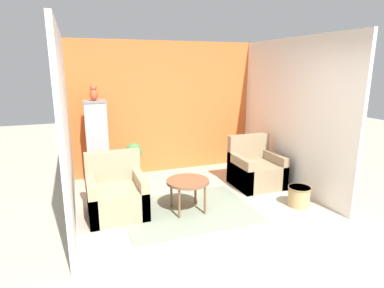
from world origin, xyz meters
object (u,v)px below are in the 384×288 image
Objects in this scene: parrot at (94,93)px; potted_plant at (134,157)px; birdcage at (97,146)px; wicker_basket at (299,196)px; coffee_table at (188,183)px; armchair_right at (255,170)px; armchair_left at (117,196)px.

parrot is 1.38m from potted_plant.
birdcage reaches higher than wicker_basket.
wicker_basket is at bearing -35.02° from birdcage.
coffee_table is 2.33m from parrot.
armchair_right is 2.29m from potted_plant.
potted_plant is (0.50, 1.33, 0.18)m from armchair_left.
parrot reaches higher than coffee_table.
coffee_table is at bearing -71.89° from potted_plant.
potted_plant is at bearing 1.05° from birdcage.
parrot is (-1.16, 1.59, 1.25)m from coffee_table.
birdcage is at bearing 160.02° from armchair_right.
wicker_basket is at bearing -42.26° from potted_plant.
coffee_table is at bearing -53.67° from birdcage.
parrot reaches higher than armchair_left.
parrot reaches higher than wicker_basket.
potted_plant is at bearing 137.74° from wicker_basket.
coffee_table is 1.65m from armchair_right.
parrot is at bearing 90.00° from birdcage.
birdcage is at bearing -178.95° from potted_plant.
armchair_right is (2.55, 0.34, 0.00)m from armchair_left.
armchair_right is at bearing 21.57° from coffee_table.
birdcage is (-0.15, 1.32, 0.46)m from armchair_left.
birdcage is 5.30× the size of parrot.
parrot reaches higher than armchair_right.
armchair_right is at bearing 7.52° from armchair_left.
birdcage is at bearing -90.00° from parrot.
coffee_table is at bearing -53.71° from parrot.
parrot is at bearing 144.95° from wicker_basket.
coffee_table is 1.68m from potted_plant.
armchair_right is 3.05× the size of parrot.
potted_plant is (-2.05, 0.99, 0.18)m from armchair_right.
parrot is 0.40× the size of potted_plant.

